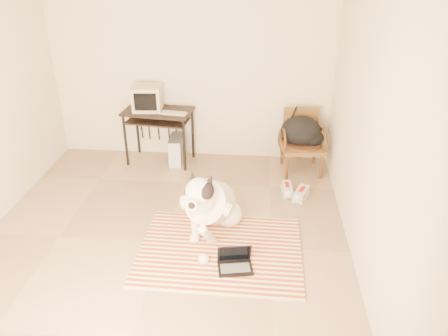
# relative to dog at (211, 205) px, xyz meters

# --- Properties ---
(floor) EXTENTS (4.50, 4.50, 0.00)m
(floor) POSITION_rel_dog_xyz_m (-0.50, -0.24, -0.36)
(floor) COLOR #957A5B
(floor) RESTS_ON ground
(wall_back) EXTENTS (4.50, 0.00, 4.50)m
(wall_back) POSITION_rel_dog_xyz_m (-0.50, 2.01, 0.99)
(wall_back) COLOR beige
(wall_back) RESTS_ON floor
(wall_front) EXTENTS (4.50, 0.00, 4.50)m
(wall_front) POSITION_rel_dog_xyz_m (-0.50, -2.49, 0.99)
(wall_front) COLOR beige
(wall_front) RESTS_ON floor
(wall_right) EXTENTS (0.00, 4.50, 4.50)m
(wall_right) POSITION_rel_dog_xyz_m (1.50, -0.24, 0.99)
(wall_right) COLOR beige
(wall_right) RESTS_ON floor
(rug) EXTENTS (1.72, 1.33, 0.02)m
(rug) POSITION_rel_dog_xyz_m (0.14, -0.34, -0.35)
(rug) COLOR #B62F0D
(rug) RESTS_ON floor
(dog) EXTENTS (0.63, 1.26, 0.90)m
(dog) POSITION_rel_dog_xyz_m (0.00, 0.00, 0.00)
(dog) COLOR silver
(dog) RESTS_ON rug
(laptop) EXTENTS (0.38, 0.30, 0.24)m
(laptop) POSITION_rel_dog_xyz_m (0.31, -0.60, -0.28)
(laptop) COLOR black
(laptop) RESTS_ON rug
(computer_desk) EXTENTS (1.01, 0.64, 0.79)m
(computer_desk) POSITION_rel_dog_xyz_m (-0.94, 1.70, 0.32)
(computer_desk) COLOR black
(computer_desk) RESTS_ON floor
(crt_monitor) EXTENTS (0.42, 0.40, 0.35)m
(crt_monitor) POSITION_rel_dog_xyz_m (-1.08, 1.73, 0.61)
(crt_monitor) COLOR #B0A48A
(crt_monitor) RESTS_ON computer_desk
(desk_keyboard) EXTENTS (0.37, 0.18, 0.02)m
(desk_keyboard) POSITION_rel_dog_xyz_m (-0.68, 1.59, 0.45)
(desk_keyboard) COLOR #B0A48A
(desk_keyboard) RESTS_ON computer_desk
(pc_tower) EXTENTS (0.19, 0.44, 0.40)m
(pc_tower) POSITION_rel_dog_xyz_m (-0.69, 1.68, -0.16)
(pc_tower) COLOR #4E4E51
(pc_tower) RESTS_ON floor
(rattan_chair) EXTENTS (0.62, 0.60, 0.86)m
(rattan_chair) POSITION_rel_dog_xyz_m (1.09, 1.62, 0.07)
(rattan_chair) COLOR brown
(rattan_chair) RESTS_ON floor
(backpack) EXTENTS (0.60, 0.46, 0.41)m
(backpack) POSITION_rel_dog_xyz_m (1.09, 1.60, 0.22)
(backpack) COLOR black
(backpack) RESTS_ON rattan_chair
(sneaker_left) EXTENTS (0.14, 0.31, 0.11)m
(sneaker_left) POSITION_rel_dog_xyz_m (0.89, 0.95, -0.31)
(sneaker_left) COLOR silver
(sneaker_left) RESTS_ON floor
(sneaker_right) EXTENTS (0.24, 0.35, 0.11)m
(sneaker_right) POSITION_rel_dog_xyz_m (1.06, 0.83, -0.31)
(sneaker_right) COLOR silver
(sneaker_right) RESTS_ON floor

